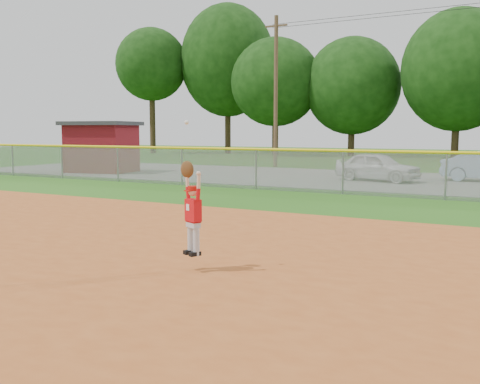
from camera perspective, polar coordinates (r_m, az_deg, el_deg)
ground at (r=9.79m, az=-7.02°, el=-6.30°), size 120.00×120.00×0.00m
clay_infield at (r=7.62m, az=-20.36°, el=-10.23°), size 24.00×16.00×0.04m
parking_strip at (r=24.52m, az=15.07°, el=1.24°), size 44.00×10.00×0.03m
car_white_a at (r=23.79m, az=14.47°, el=2.63°), size 3.85×2.22×1.23m
utility_shed at (r=29.09m, az=-14.54°, el=4.71°), size 3.96×3.31×2.67m
outfield_fence at (r=18.67m, az=10.93°, el=2.45°), size 40.06×0.10×1.55m
power_lines at (r=30.23m, az=19.87°, el=10.88°), size 19.40×0.24×9.00m
tree_line at (r=46.23m, az=22.93°, el=12.66°), size 62.37×13.00×14.43m
ballplayer at (r=8.12m, az=-5.12°, el=-1.76°), size 0.46×0.31×2.04m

